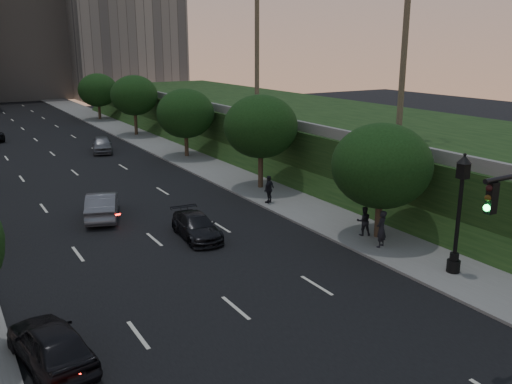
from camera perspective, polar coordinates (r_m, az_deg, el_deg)
ground at (r=18.31m, az=5.81°, el=-18.33°), size 160.00×160.00×0.00m
road_surface at (r=44.27m, az=-17.96°, el=1.43°), size 16.00×140.00×0.02m
sidewalk_right at (r=47.48m, az=-5.87°, el=3.10°), size 4.50×140.00×0.15m
embankment at (r=51.49m, az=7.02°, el=6.21°), size 18.00×90.00×4.00m
parapet_wall at (r=46.47m, az=-1.29°, el=8.26°), size 0.35×90.00×0.70m
office_block_mid at (r=115.14m, az=-24.20°, el=15.56°), size 22.00×18.00×26.00m
office_block_right at (r=113.36m, az=-14.55°, el=18.94°), size 20.00×22.00×36.00m
tree_right_a at (r=28.71m, az=13.08°, el=2.70°), size 5.20×5.20×6.24m
tree_right_b at (r=38.01m, az=0.50°, el=6.91°), size 5.20×5.20×6.74m
tree_right_c at (r=49.53m, az=-7.44°, el=8.20°), size 5.20×5.20×6.24m
tree_right_d at (r=62.50m, az=-12.70°, el=9.89°), size 5.20×5.20×6.74m
tree_right_e at (r=76.87m, az=-16.31°, el=10.25°), size 5.20×5.20×6.24m
street_lamp at (r=25.49m, az=20.51°, el=-2.73°), size 0.64×0.64×5.62m
sedan_near_left at (r=19.32m, az=-20.81°, el=-14.70°), size 2.48×4.78×1.55m
sedan_mid_left at (r=33.55m, az=-15.89°, el=-1.35°), size 3.18×5.17×1.61m
sedan_near_right at (r=29.28m, az=-6.29°, el=-3.62°), size 2.17×4.56×1.28m
sedan_far_right at (r=54.03m, az=-15.90°, el=4.84°), size 2.85×4.82×1.54m
pedestrian_a at (r=28.02m, az=13.05°, el=-3.81°), size 0.82×0.68×1.91m
pedestrian_b at (r=29.57m, az=11.27°, el=-3.01°), size 0.96×0.88×1.60m
pedestrian_c at (r=34.85m, az=1.38°, el=0.30°), size 1.14×0.88×1.81m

